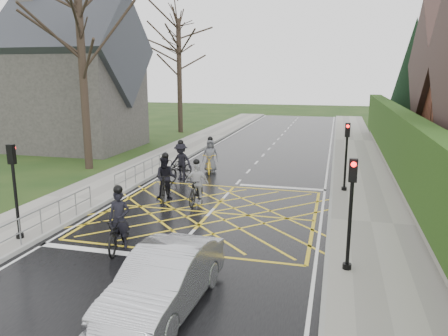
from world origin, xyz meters
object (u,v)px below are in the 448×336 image
at_px(cyclist_mid, 181,165).
at_px(car, 164,280).
at_px(cyclist_front, 196,187).
at_px(cyclist_lead, 210,160).
at_px(cyclist_rear, 119,228).
at_px(cyclist_back, 166,182).

xyz_separation_m(cyclist_mid, car, (3.96, -11.92, -0.04)).
height_order(cyclist_mid, car, cyclist_mid).
bearing_deg(cyclist_front, cyclist_mid, 117.28).
bearing_deg(car, cyclist_lead, 104.93).
distance_m(cyclist_rear, cyclist_front, 5.19).
distance_m(cyclist_lead, car, 14.29).
bearing_deg(cyclist_back, cyclist_mid, 86.06).
xyz_separation_m(cyclist_front, cyclist_lead, (-1.12, 5.85, -0.02)).
height_order(cyclist_rear, cyclist_back, cyclist_back).
relative_size(cyclist_mid, cyclist_front, 1.17).
xyz_separation_m(cyclist_back, cyclist_front, (1.48, -0.28, -0.08)).
distance_m(cyclist_mid, cyclist_lead, 2.26).
relative_size(cyclist_front, car, 0.44).
relative_size(cyclist_mid, car, 0.51).
xyz_separation_m(cyclist_back, cyclist_lead, (0.36, 5.58, -0.09)).
height_order(cyclist_mid, cyclist_lead, cyclist_mid).
height_order(cyclist_mid, cyclist_front, cyclist_mid).
height_order(cyclist_back, car, cyclist_back).
distance_m(cyclist_front, cyclist_lead, 5.96).
distance_m(cyclist_back, cyclist_front, 1.51).
relative_size(cyclist_rear, cyclist_front, 1.15).
xyz_separation_m(cyclist_back, cyclist_mid, (-0.60, 3.53, -0.02)).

